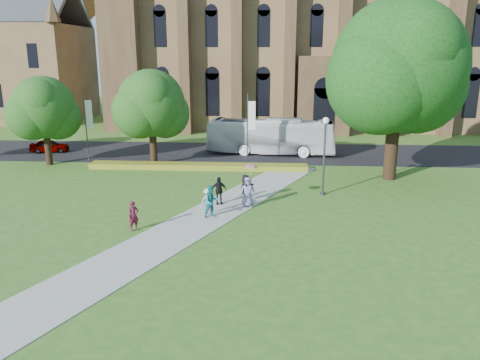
# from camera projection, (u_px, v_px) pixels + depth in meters

# --- Properties ---
(ground) EXTENTS (160.00, 160.00, 0.00)m
(ground) POSITION_uv_depth(u_px,v_px,m) (198.00, 226.00, 25.84)
(ground) COLOR #32651E
(ground) RESTS_ON ground
(road) EXTENTS (160.00, 10.00, 0.02)m
(road) POSITION_uv_depth(u_px,v_px,m) (229.00, 152.00, 45.11)
(road) COLOR black
(road) RESTS_ON ground
(footpath) EXTENTS (15.58, 28.54, 0.04)m
(footpath) POSITION_uv_depth(u_px,v_px,m) (201.00, 220.00, 26.80)
(footpath) COLOR #B2B2A8
(footpath) RESTS_ON ground
(flower_hedge) EXTENTS (18.00, 1.40, 0.45)m
(flower_hedge) POSITION_uv_depth(u_px,v_px,m) (198.00, 166.00, 38.62)
(flower_hedge) COLOR #A99021
(flower_hedge) RESTS_ON ground
(cathedral) EXTENTS (52.60, 18.25, 28.00)m
(cathedral) POSITION_uv_depth(u_px,v_px,m) (319.00, 24.00, 60.13)
(cathedral) COLOR olive
(cathedral) RESTS_ON ground
(building_west) EXTENTS (22.00, 14.00, 18.30)m
(building_west) POSITION_uv_depth(u_px,v_px,m) (2.00, 54.00, 65.99)
(building_west) COLOR olive
(building_west) RESTS_ON ground
(streetlamp) EXTENTS (0.44, 0.44, 5.24)m
(streetlamp) POSITION_uv_depth(u_px,v_px,m) (325.00, 147.00, 30.78)
(streetlamp) COLOR #38383D
(streetlamp) RESTS_ON ground
(large_tree) EXTENTS (9.60, 9.60, 13.20)m
(large_tree) POSITION_uv_depth(u_px,v_px,m) (398.00, 66.00, 33.46)
(large_tree) COLOR #332114
(large_tree) RESTS_ON ground
(street_tree_0) EXTENTS (5.20, 5.20, 7.50)m
(street_tree_0) POSITION_uv_depth(u_px,v_px,m) (44.00, 108.00, 38.97)
(street_tree_0) COLOR #332114
(street_tree_0) RESTS_ON ground
(street_tree_1) EXTENTS (5.60, 5.60, 8.05)m
(street_tree_1) POSITION_uv_depth(u_px,v_px,m) (151.00, 104.00, 38.82)
(street_tree_1) COLOR #332114
(street_tree_1) RESTS_ON ground
(banner_pole_0) EXTENTS (0.70, 0.10, 6.00)m
(banner_pole_0) POSITION_uv_depth(u_px,v_px,m) (249.00, 125.00, 39.47)
(banner_pole_0) COLOR #38383D
(banner_pole_0) RESTS_ON ground
(banner_pole_1) EXTENTS (0.70, 0.10, 6.00)m
(banner_pole_1) POSITION_uv_depth(u_px,v_px,m) (87.00, 124.00, 40.33)
(banner_pole_1) COLOR #38383D
(banner_pole_1) RESTS_ON ground
(tour_coach) EXTENTS (12.28, 4.12, 3.36)m
(tour_coach) POSITION_uv_depth(u_px,v_px,m) (271.00, 136.00, 44.05)
(tour_coach) COLOR silver
(tour_coach) RESTS_ON road
(car_0) EXTENTS (3.78, 2.10, 1.22)m
(car_0) POSITION_uv_depth(u_px,v_px,m) (50.00, 146.00, 45.06)
(car_0) COLOR gray
(car_0) RESTS_ON road
(pedestrian_0) EXTENTS (0.69, 0.67, 1.60)m
(pedestrian_0) POSITION_uv_depth(u_px,v_px,m) (134.00, 216.00, 24.97)
(pedestrian_0) COLOR #4F1224
(pedestrian_0) RESTS_ON footpath
(pedestrian_1) EXTENTS (1.16, 1.08, 1.90)m
(pedestrian_1) POSITION_uv_depth(u_px,v_px,m) (212.00, 201.00, 26.89)
(pedestrian_1) COLOR #1A7B84
(pedestrian_1) RESTS_ON footpath
(pedestrian_2) EXTENTS (1.17, 1.11, 1.59)m
(pedestrian_2) POSITION_uv_depth(u_px,v_px,m) (208.00, 201.00, 27.45)
(pedestrian_2) COLOR #BCBCBC
(pedestrian_2) RESTS_ON footpath
(pedestrian_3) EXTENTS (1.11, 0.68, 1.76)m
(pedestrian_3) POSITION_uv_depth(u_px,v_px,m) (219.00, 190.00, 29.31)
(pedestrian_3) COLOR black
(pedestrian_3) RESTS_ON footpath
(pedestrian_4) EXTENTS (0.98, 0.71, 1.88)m
(pedestrian_4) POSITION_uv_depth(u_px,v_px,m) (248.00, 192.00, 28.81)
(pedestrian_4) COLOR slate
(pedestrian_4) RESTS_ON footpath
(pedestrian_5) EXTENTS (1.07, 1.72, 1.77)m
(pedestrian_5) POSITION_uv_depth(u_px,v_px,m) (246.00, 188.00, 29.87)
(pedestrian_5) COLOR #232229
(pedestrian_5) RESTS_ON footpath
(parasol) EXTENTS (0.98, 0.98, 0.73)m
(parasol) POSITION_uv_depth(u_px,v_px,m) (251.00, 171.00, 28.55)
(parasol) COLOR #D89A99
(parasol) RESTS_ON pedestrian_4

